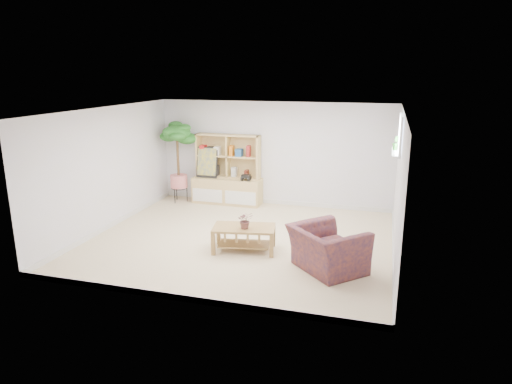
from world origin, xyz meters
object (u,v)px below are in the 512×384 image
(storage_unit, at_px, (227,170))
(floor_tree, at_px, (178,162))
(armchair, at_px, (327,246))
(coffee_table, at_px, (244,239))

(storage_unit, distance_m, floor_tree, 1.18)
(storage_unit, bearing_deg, armchair, -48.47)
(floor_tree, xyz_separation_m, armchair, (3.95, -2.96, -0.56))
(coffee_table, relative_size, floor_tree, 0.56)
(coffee_table, distance_m, floor_tree, 3.61)
(storage_unit, xyz_separation_m, coffee_table, (1.28, -2.74, -0.60))
(storage_unit, distance_m, coffee_table, 3.08)
(floor_tree, bearing_deg, coffee_table, -46.20)
(floor_tree, height_order, armchair, floor_tree)
(floor_tree, relative_size, armchair, 1.78)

